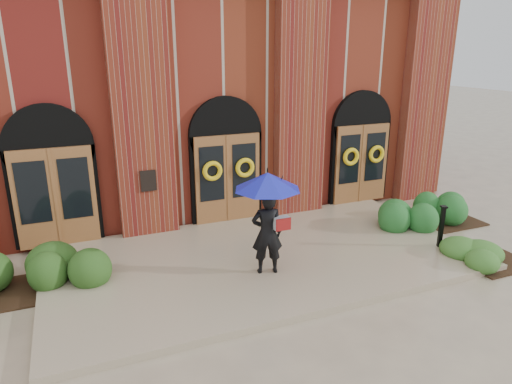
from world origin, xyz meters
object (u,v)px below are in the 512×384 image
man_with_umbrella (267,204)px  metal_post (442,225)px  hedge_wall_right (424,212)px  hedge_wall_left (25,273)px

man_with_umbrella → metal_post: 4.70m
metal_post → hedge_wall_right: metal_post is taller
hedge_wall_left → hedge_wall_right: (10.40, -0.24, 0.00)m
man_with_umbrella → metal_post: bearing=-170.8°
man_with_umbrella → hedge_wall_right: (5.46, 1.17, -1.34)m
man_with_umbrella → metal_post: man_with_umbrella is taller
metal_post → hedge_wall_left: (-9.50, 1.83, -0.30)m
man_with_umbrella → metal_post: size_ratio=2.13×
hedge_wall_right → hedge_wall_left: bearing=178.7°
man_with_umbrella → metal_post: (4.56, -0.42, -1.04)m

